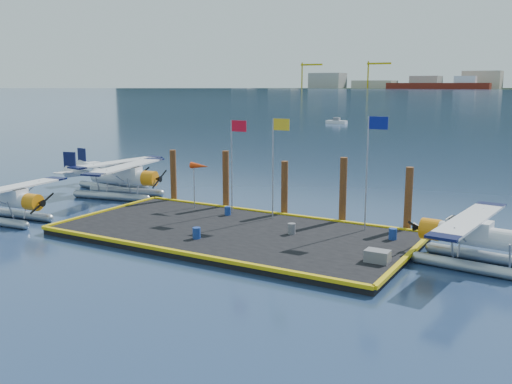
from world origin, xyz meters
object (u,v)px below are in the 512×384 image
seaplane_b (122,179)px  piling_3 (343,192)px  seaplane_d (476,239)px  flagpole_yellow (276,153)px  crate (377,256)px  windsock (200,167)px  piling_1 (226,181)px  drum_5 (228,211)px  drum_4 (393,234)px  piling_2 (284,190)px  drum_2 (292,229)px  flagpole_red (234,152)px  flagpole_blue (371,156)px  seaplane_c (116,173)px  piling_0 (173,178)px  drum_3 (197,233)px  piling_4 (408,202)px  seaplane_a (8,202)px

seaplane_b → piling_3: 18.03m
seaplane_d → flagpole_yellow: flagpole_yellow is taller
seaplane_d → crate: seaplane_d is taller
windsock → piling_1: size_ratio=0.74×
seaplane_b → drum_5: seaplane_b is taller
drum_4 → piling_2: size_ratio=0.16×
drum_5 → drum_2: bearing=-20.7°
seaplane_d → piling_2: piling_2 is taller
drum_4 → flagpole_red: 11.44m
seaplane_d → crate: (-3.92, -2.83, -0.68)m
seaplane_d → drum_4: size_ratio=14.53×
flagpole_yellow → piling_1: bearing=161.2°
seaplane_d → flagpole_blue: bearing=73.6°
seaplane_c → drum_5: seaplane_c is taller
windsock → piling_2: piling_2 is taller
drum_2 → windsock: (-8.25, 2.83, 2.53)m
seaplane_c → drum_5: 14.94m
piling_3 → seaplane_b: bearing=179.7°
crate → flagpole_blue: size_ratio=0.17×
piling_0 → flagpole_red: bearing=-14.5°
drum_3 → piling_0: (-7.69, 7.87, 1.29)m
drum_5 → piling_1: (-1.62, 2.31, 1.42)m
seaplane_d → piling_3: size_ratio=2.06×
piling_4 → drum_4: bearing=-90.6°
flagpole_blue → piling_4: 3.61m
drum_2 → flagpole_red: size_ratio=0.10×
drum_2 → piling_3: size_ratio=0.14×
seaplane_a → flagpole_red: (12.05, 7.84, 3.07)m
flagpole_red → piling_2: bearing=29.8°
drum_5 → piling_2: bearing=38.7°
drum_3 → flagpole_yellow: 7.49m
flagpole_yellow → piling_0: (-9.20, 1.60, -2.51)m
seaplane_b → piling_2: 14.03m
piling_1 → piling_2: piling_1 is taller
piling_2 → seaplane_c: bearing=171.7°
windsock → piling_0: size_ratio=0.78×
seaplane_d → piling_4: size_ratio=2.22×
windsock → piling_2: bearing=16.1°
seaplane_c → flagpole_blue: (23.21, -4.09, 3.32)m
drum_5 → flagpole_yellow: bearing=12.9°
drum_3 → piling_0: bearing=134.3°
drum_3 → seaplane_d: bearing=15.2°
drum_2 → seaplane_c: bearing=160.7°
piling_4 → seaplane_d: bearing=-43.1°
seaplane_d → piling_2: bearing=77.4°
seaplane_a → piling_3: piling_3 is taller
seaplane_b → piling_0: bearing=78.1°
drum_2 → piling_4: 7.01m
seaplane_d → piling_1: (-16.92, 4.14, 0.73)m
seaplane_c → drum_3: (15.70, -10.37, -0.66)m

